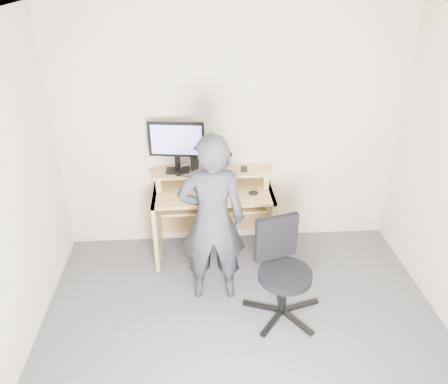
{
  "coord_description": "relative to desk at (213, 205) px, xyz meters",
  "views": [
    {
      "loc": [
        -0.35,
        -2.4,
        2.81
      ],
      "look_at": [
        -0.12,
        1.05,
        0.95
      ],
      "focal_mm": 35.0,
      "sensor_mm": 36.0,
      "label": 1
    }
  ],
  "objects": [
    {
      "name": "monitor",
      "position": [
        -0.34,
        0.07,
        0.68
      ],
      "size": [
        0.55,
        0.15,
        0.52
      ],
      "rotation": [
        0.0,
        0.0,
        -0.13
      ],
      "color": "black",
      "rests_on": "desk"
    },
    {
      "name": "keyboard",
      "position": [
        0.05,
        -0.17,
        0.12
      ],
      "size": [
        0.48,
        0.24,
        0.03
      ],
      "primitive_type": "cube",
      "rotation": [
        0.0,
        0.0,
        -0.14
      ],
      "color": "black",
      "rests_on": "desk"
    },
    {
      "name": "back_wall",
      "position": [
        0.2,
        0.22,
        0.7
      ],
      "size": [
        3.5,
        0.02,
        2.5
      ],
      "primitive_type": "cube",
      "color": "#C5B39C",
      "rests_on": "ground"
    },
    {
      "name": "ground",
      "position": [
        0.2,
        -1.53,
        -0.55
      ],
      "size": [
        3.5,
        3.5,
        0.0
      ],
      "primitive_type": "plane",
      "color": "#57575C",
      "rests_on": "ground"
    },
    {
      "name": "desk",
      "position": [
        0.0,
        0.0,
        0.0
      ],
      "size": [
        1.2,
        0.6,
        0.91
      ],
      "color": "tan",
      "rests_on": "ground"
    },
    {
      "name": "mouse",
      "position": [
        0.39,
        -0.18,
        0.22
      ],
      "size": [
        0.11,
        0.08,
        0.04
      ],
      "primitive_type": "ellipsoid",
      "rotation": [
        0.0,
        0.0,
        0.23
      ],
      "color": "black",
      "rests_on": "desk"
    },
    {
      "name": "ceiling",
      "position": [
        0.2,
        -1.53,
        1.95
      ],
      "size": [
        3.5,
        3.5,
        0.02
      ],
      "primitive_type": "cube",
      "color": "white",
      "rests_on": "back_wall"
    },
    {
      "name": "smartphone",
      "position": [
        0.33,
        0.07,
        0.37
      ],
      "size": [
        0.08,
        0.14,
        0.01
      ],
      "primitive_type": "cube",
      "rotation": [
        0.0,
        0.0,
        -0.13
      ],
      "color": "black",
      "rests_on": "desk"
    },
    {
      "name": "external_drive",
      "position": [
        -0.17,
        0.11,
        0.46
      ],
      "size": [
        0.08,
        0.14,
        0.2
      ],
      "primitive_type": "cube",
      "rotation": [
        0.0,
        0.0,
        -0.11
      ],
      "color": "black",
      "rests_on": "desk"
    },
    {
      "name": "charger",
      "position": [
        -0.34,
        -0.03,
        0.38
      ],
      "size": [
        0.05,
        0.05,
        0.03
      ],
      "primitive_type": "cube",
      "rotation": [
        0.0,
        0.0,
        0.25
      ],
      "color": "black",
      "rests_on": "desk"
    },
    {
      "name": "headphones",
      "position": [
        -0.25,
        0.1,
        0.37
      ],
      "size": [
        0.16,
        0.16,
        0.06
      ],
      "primitive_type": "torus",
      "rotation": [
        0.26,
        0.0,
        -0.01
      ],
      "color": "silver",
      "rests_on": "desk"
    },
    {
      "name": "office_chair",
      "position": [
        0.55,
        -0.98,
        -0.07
      ],
      "size": [
        0.7,
        0.67,
        0.88
      ],
      "rotation": [
        0.0,
        0.0,
        0.28
      ],
      "color": "black",
      "rests_on": "ground"
    },
    {
      "name": "travel_mug",
      "position": [
        0.17,
        0.06,
        0.45
      ],
      "size": [
        0.09,
        0.09,
        0.17
      ],
      "primitive_type": "cylinder",
      "rotation": [
        0.0,
        0.0,
        -0.27
      ],
      "color": "silver",
      "rests_on": "desk"
    },
    {
      "name": "person",
      "position": [
        -0.04,
        -0.72,
        0.26
      ],
      "size": [
        0.59,
        0.4,
        1.61
      ],
      "primitive_type": "imported",
      "rotation": [
        0.0,
        0.0,
        3.12
      ],
      "color": "black",
      "rests_on": "ground"
    }
  ]
}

